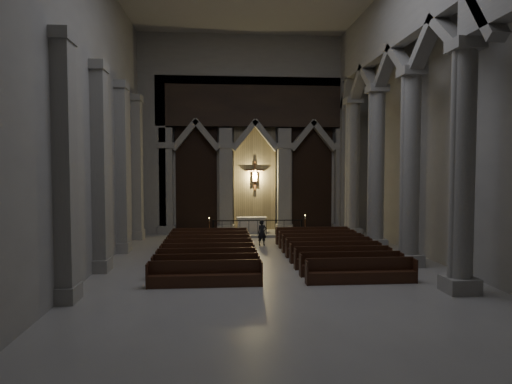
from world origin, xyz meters
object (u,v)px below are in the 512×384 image
at_px(candle_stand_left, 209,234).
at_px(pews, 271,254).
at_px(worshipper, 262,233).
at_px(altar_rail, 258,225).
at_px(candle_stand_right, 305,231).
at_px(altar, 252,225).

relative_size(candle_stand_left, pews, 0.13).
xyz_separation_m(candle_stand_left, worshipper, (2.75, -2.14, 0.32)).
distance_m(altar_rail, worshipper, 2.80).
xyz_separation_m(altar_rail, pews, (0.00, -6.57, -0.40)).
xyz_separation_m(candle_stand_left, candle_stand_right, (5.48, 0.39, 0.01)).
height_order(pews, worshipper, worshipper).
distance_m(altar, candle_stand_left, 2.99).
bearing_deg(worshipper, altar, 81.41).
bearing_deg(worshipper, candle_stand_left, 129.39).
bearing_deg(candle_stand_right, pews, -113.35).
bearing_deg(altar, worshipper, -85.83).
distance_m(altar, altar_rail, 1.04).
height_order(altar, candle_stand_left, candle_stand_left).
bearing_deg(candle_stand_left, pews, -64.98).
height_order(candle_stand_left, candle_stand_right, candle_stand_right).
xyz_separation_m(altar, altar_rail, (0.28, -1.00, 0.07)).
distance_m(altar, worshipper, 3.81).
height_order(altar, worshipper, worshipper).
xyz_separation_m(pews, worshipper, (-0.01, 3.77, 0.37)).
distance_m(altar, pews, 7.58).
xyz_separation_m(altar_rail, worshipper, (-0.01, -2.80, -0.02)).
distance_m(candle_stand_left, pews, 6.52).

